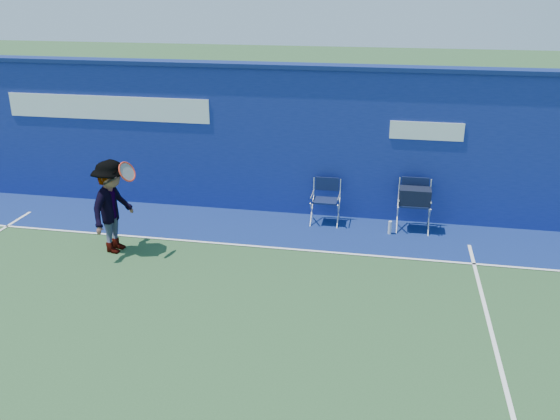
% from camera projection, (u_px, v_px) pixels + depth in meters
% --- Properties ---
extents(ground, '(80.00, 80.00, 0.00)m').
position_uv_depth(ground, '(160.00, 339.00, 8.13)').
color(ground, '#284B28').
rests_on(ground, ground).
extents(stadium_wall, '(24.00, 0.50, 3.08)m').
position_uv_depth(stadium_wall, '(248.00, 138.00, 12.34)').
color(stadium_wall, navy).
rests_on(stadium_wall, ground).
extents(out_of_bounds_strip, '(24.00, 1.80, 0.01)m').
position_uv_depth(out_of_bounds_strip, '(236.00, 226.00, 11.88)').
color(out_of_bounds_strip, navy).
rests_on(out_of_bounds_strip, ground).
extents(court_lines, '(24.00, 12.00, 0.01)m').
position_uv_depth(court_lines, '(175.00, 315.00, 8.67)').
color(court_lines, white).
rests_on(court_lines, out_of_bounds_strip).
extents(directors_chair_left, '(0.54, 0.48, 0.90)m').
position_uv_depth(directors_chair_left, '(325.00, 210.00, 11.94)').
color(directors_chair_left, silver).
rests_on(directors_chair_left, ground).
extents(directors_chair_right, '(0.60, 0.54, 1.01)m').
position_uv_depth(directors_chair_right, '(414.00, 210.00, 11.55)').
color(directors_chair_right, silver).
rests_on(directors_chair_right, ground).
extents(water_bottle, '(0.07, 0.07, 0.27)m').
position_uv_depth(water_bottle, '(390.00, 228.00, 11.46)').
color(water_bottle, silver).
rests_on(water_bottle, ground).
extents(tennis_player, '(0.92, 1.17, 1.73)m').
position_uv_depth(tennis_player, '(113.00, 206.00, 10.51)').
color(tennis_player, '#EA4738').
rests_on(tennis_player, ground).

